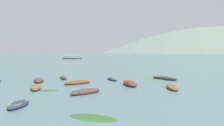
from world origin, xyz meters
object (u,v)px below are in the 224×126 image
(rowboat_2, at_px, (39,80))
(rowboat_4, at_px, (63,78))
(ferry_0, at_px, (72,58))
(rowboat_6, at_px, (112,79))
(rowboat_9, at_px, (86,92))
(rowboat_5, at_px, (19,104))
(rowboat_7, at_px, (172,87))
(rowboat_12, at_px, (130,84))
(rowboat_0, at_px, (36,88))
(rowboat_3, at_px, (77,83))
(rowboat_1, at_px, (164,78))

(rowboat_2, bearing_deg, rowboat_4, 54.95)
(rowboat_2, height_order, ferry_0, ferry_0)
(rowboat_6, xyz_separation_m, rowboat_9, (-2.34, -11.64, 0.04))
(rowboat_4, distance_m, rowboat_5, 19.10)
(rowboat_7, bearing_deg, rowboat_12, 147.95)
(rowboat_0, xyz_separation_m, rowboat_5, (1.38, -8.52, -0.03))
(rowboat_5, bearing_deg, ferry_0, 97.62)
(rowboat_7, bearing_deg, rowboat_4, 143.17)
(rowboat_7, xyz_separation_m, rowboat_9, (-8.70, -3.26, 0.00))
(rowboat_3, distance_m, rowboat_9, 7.34)
(rowboat_3, distance_m, rowboat_4, 6.76)
(rowboat_2, bearing_deg, rowboat_6, 11.73)
(rowboat_3, xyz_separation_m, ferry_0, (-19.75, 117.80, 0.26))
(rowboat_3, bearing_deg, rowboat_9, -76.11)
(rowboat_0, distance_m, rowboat_12, 10.36)
(rowboat_3, relative_size, rowboat_9, 0.96)
(rowboat_12, relative_size, ferry_0, 0.40)
(ferry_0, bearing_deg, rowboat_1, -74.50)
(rowboat_1, relative_size, rowboat_5, 1.42)
(rowboat_0, relative_size, rowboat_1, 0.83)
(rowboat_2, bearing_deg, rowboat_0, -76.09)
(rowboat_4, xyz_separation_m, ferry_0, (-16.88, 111.68, 0.31))
(rowboat_3, distance_m, rowboat_12, 6.30)
(rowboat_0, bearing_deg, rowboat_4, 85.82)
(rowboat_0, distance_m, rowboat_9, 6.03)
(rowboat_7, bearing_deg, rowboat_5, -144.44)
(rowboat_0, height_order, rowboat_1, rowboat_0)
(rowboat_2, xyz_separation_m, rowboat_3, (5.38, -2.55, 0.00))
(rowboat_3, relative_size, rowboat_4, 0.99)
(rowboat_0, distance_m, ferry_0, 123.31)
(rowboat_0, bearing_deg, rowboat_1, 33.19)
(rowboat_5, bearing_deg, rowboat_2, 101.34)
(rowboat_1, height_order, rowboat_12, rowboat_12)
(rowboat_0, bearing_deg, rowboat_5, -80.81)
(rowboat_0, relative_size, rowboat_7, 0.85)
(rowboat_6, xyz_separation_m, ferry_0, (-23.85, 113.28, 0.31))
(rowboat_5, bearing_deg, rowboat_9, 55.41)
(rowboat_1, bearing_deg, rowboat_4, 177.15)
(rowboat_7, height_order, rowboat_9, rowboat_9)
(rowboat_3, distance_m, rowboat_6, 6.10)
(rowboat_7, relative_size, rowboat_9, 1.20)
(rowboat_2, bearing_deg, rowboat_1, 9.66)
(rowboat_9, bearing_deg, rowboat_6, 78.65)
(rowboat_2, bearing_deg, rowboat_5, -78.66)
(rowboat_1, distance_m, rowboat_5, 22.92)
(rowboat_3, height_order, rowboat_5, rowboat_3)
(rowboat_6, height_order, rowboat_9, rowboat_9)
(rowboat_1, height_order, rowboat_4, rowboat_1)
(rowboat_5, distance_m, rowboat_6, 18.61)
(ferry_0, bearing_deg, rowboat_7, -76.05)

